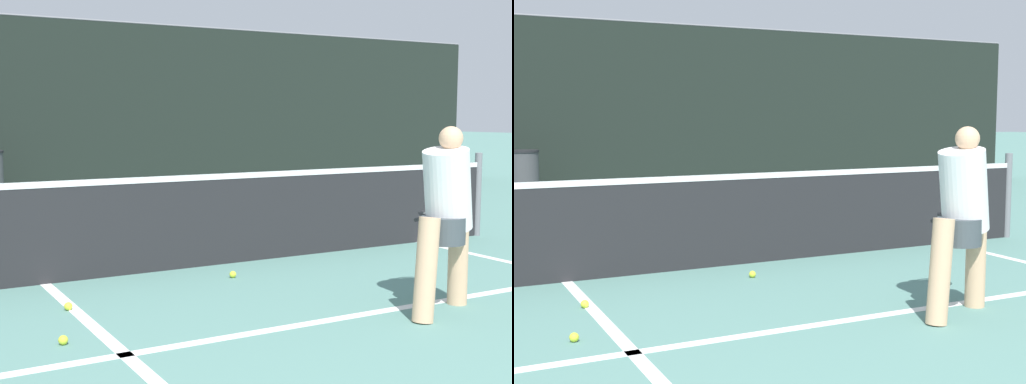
{
  "view_description": "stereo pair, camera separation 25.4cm",
  "coord_description": "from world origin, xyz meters",
  "views": [
    {
      "loc": [
        -1.45,
        -0.39,
        1.54
      ],
      "look_at": [
        1.25,
        4.43,
        0.95
      ],
      "focal_mm": 50.0,
      "sensor_mm": 36.0,
      "label": 1
    },
    {
      "loc": [
        -1.22,
        -0.51,
        1.54
      ],
      "look_at": [
        1.25,
        4.43,
        0.95
      ],
      "focal_mm": 50.0,
      "sensor_mm": 36.0,
      "label": 2
    }
  ],
  "objects": [
    {
      "name": "player_practicing",
      "position": [
        2.55,
        3.7,
        0.78
      ],
      "size": [
        1.01,
        0.9,
        1.47
      ],
      "rotation": [
        0.0,
        0.0,
        0.4
      ],
      "color": "#DBAD84",
      "rests_on": "ground"
    },
    {
      "name": "tennis_ball_scattered_9",
      "position": [
        -0.3,
        4.33,
        0.03
      ],
      "size": [
        0.07,
        0.07,
        0.07
      ],
      "primitive_type": "sphere",
      "color": "#D1E033",
      "rests_on": "ground"
    },
    {
      "name": "tennis_ball_scattered_7",
      "position": [
        -0.05,
        5.17,
        0.03
      ],
      "size": [
        0.07,
        0.07,
        0.07
      ],
      "primitive_type": "sphere",
      "color": "#D1E033",
      "rests_on": "ground"
    },
    {
      "name": "trash_bin",
      "position": [
        0.45,
        12.21,
        0.48
      ],
      "size": [
        0.51,
        0.51,
        0.96
      ],
      "color": "#3F3F42",
      "rests_on": "ground"
    },
    {
      "name": "court_center_mark",
      "position": [
        0.0,
        3.84,
        0.0
      ],
      "size": [
        0.1,
        4.64,
        0.01
      ],
      "primitive_type": "cube",
      "color": "white",
      "rests_on": "ground"
    },
    {
      "name": "court_service_line",
      "position": [
        0.0,
        3.93,
        0.0
      ],
      "size": [
        8.25,
        0.1,
        0.01
      ],
      "primitive_type": "cube",
      "color": "white",
      "rests_on": "ground"
    },
    {
      "name": "tennis_ball_scattered_2",
      "position": [
        1.63,
        5.55,
        0.03
      ],
      "size": [
        0.07,
        0.07,
        0.07
      ],
      "primitive_type": "sphere",
      "color": "#D1E033",
      "rests_on": "ground"
    },
    {
      "name": "net",
      "position": [
        0.0,
        6.17,
        0.51
      ],
      "size": [
        11.09,
        0.09,
        1.07
      ],
      "color": "slate",
      "rests_on": "ground"
    }
  ]
}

